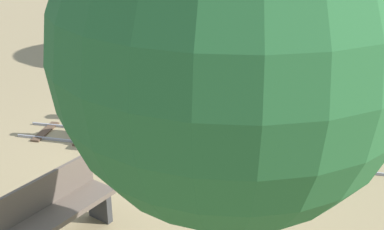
{
  "coord_description": "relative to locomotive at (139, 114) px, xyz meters",
  "views": [
    {
      "loc": [
        -6.67,
        -1.38,
        3.57
      ],
      "look_at": [
        0.0,
        0.12,
        0.55
      ],
      "focal_mm": 46.71,
      "sensor_mm": 36.0,
      "label": 1
    }
  ],
  "objects": [
    {
      "name": "park_bench",
      "position": [
        -2.54,
        0.1,
        -0.07
      ],
      "size": [
        1.35,
        0.87,
        0.82
      ],
      "color": "brown",
      "rests_on": "ground_plane"
    },
    {
      "name": "oak_tree_near",
      "position": [
        -3.33,
        -1.86,
        2.09
      ],
      "size": [
        2.53,
        2.53,
        3.85
      ],
      "color": "#4C3823",
      "rests_on": "ground_plane"
    },
    {
      "name": "conductor_person",
      "position": [
        0.87,
        -0.41,
        0.47
      ],
      "size": [
        0.3,
        0.3,
        1.62
      ],
      "color": "#282D47",
      "rests_on": "ground_plane"
    },
    {
      "name": "track",
      "position": [
        0.0,
        -0.86,
        -0.47
      ],
      "size": [
        0.72,
        5.7,
        0.04
      ],
      "color": "gray",
      "rests_on": "ground_plane"
    },
    {
      "name": "passenger_car",
      "position": [
        0.0,
        -1.76,
        -0.06
      ],
      "size": [
        0.78,
        2.0,
        0.97
      ],
      "color": "#3F3F3F",
      "rests_on": "ground_plane"
    },
    {
      "name": "locomotive",
      "position": [
        0.0,
        0.0,
        0.0
      ],
      "size": [
        0.68,
        1.45,
        1.06
      ],
      "color": "#1E472D",
      "rests_on": "ground_plane"
    },
    {
      "name": "ground_plane",
      "position": [
        0.0,
        -0.95,
        -0.48
      ],
      "size": [
        60.0,
        60.0,
        0.0
      ],
      "primitive_type": "plane",
      "color": "#8C7A56"
    }
  ]
}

